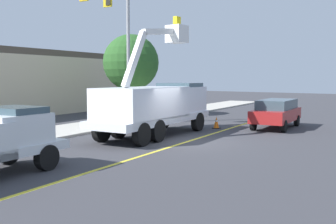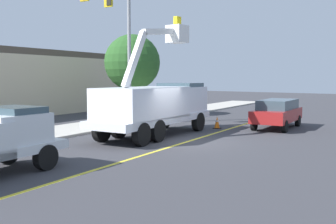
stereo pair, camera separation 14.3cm
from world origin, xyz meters
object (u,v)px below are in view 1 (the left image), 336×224
object	(u,v)px
utility_bucket_truck	(156,105)
traffic_signal_mast	(115,28)
passing_minivan	(276,112)
traffic_cone_mid_front	(216,122)

from	to	relation	value
utility_bucket_truck	traffic_signal_mast	distance (m)	6.42
passing_minivan	traffic_cone_mid_front	bearing A→B (deg)	130.52
utility_bucket_truck	passing_minivan	bearing A→B (deg)	-29.43
utility_bucket_truck	traffic_cone_mid_front	distance (m)	4.65
traffic_cone_mid_front	traffic_signal_mast	xyz separation A→B (m)	(-2.81, 5.46, 5.64)
traffic_cone_mid_front	traffic_signal_mast	bearing A→B (deg)	117.27
traffic_cone_mid_front	utility_bucket_truck	bearing A→B (deg)	166.51
utility_bucket_truck	passing_minivan	distance (m)	7.70
passing_minivan	traffic_signal_mast	distance (m)	10.89
utility_bucket_truck	traffic_cone_mid_front	world-z (taller)	utility_bucket_truck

